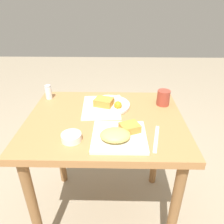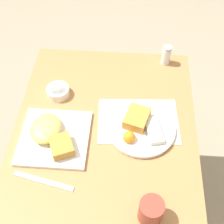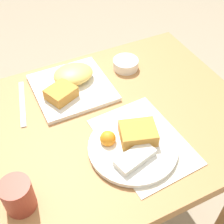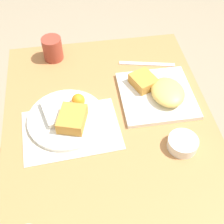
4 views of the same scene
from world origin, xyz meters
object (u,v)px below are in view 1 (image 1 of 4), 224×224
object	(u,v)px
coffee_mug	(163,98)
sauce_ramekin	(71,137)
plate_square_near	(119,135)
salt_shaker	(49,93)
plate_oval_far	(108,104)
butter_knife	(156,139)

from	to	relation	value
coffee_mug	sauce_ramekin	bearing A→B (deg)	-142.37
coffee_mug	plate_square_near	bearing A→B (deg)	-126.85
sauce_ramekin	salt_shaker	distance (m)	0.48
salt_shaker	coffee_mug	bearing A→B (deg)	-5.80
sauce_ramekin	salt_shaker	bearing A→B (deg)	116.80
plate_square_near	coffee_mug	xyz separation A→B (m)	(0.26, 0.34, 0.02)
plate_oval_far	sauce_ramekin	xyz separation A→B (m)	(-0.15, -0.33, -0.00)
sauce_ramekin	coffee_mug	size ratio (longest dim) A/B	1.01
plate_square_near	sauce_ramekin	xyz separation A→B (m)	(-0.21, -0.02, -0.00)
salt_shaker	butter_knife	world-z (taller)	salt_shaker
salt_shaker	butter_knife	bearing A→B (deg)	-34.68
salt_shaker	coffee_mug	xyz separation A→B (m)	(0.69, -0.07, 0.01)
plate_oval_far	salt_shaker	size ratio (longest dim) A/B	2.84
salt_shaker	coffee_mug	distance (m)	0.69
sauce_ramekin	salt_shaker	world-z (taller)	salt_shaker
sauce_ramekin	coffee_mug	xyz separation A→B (m)	(0.47, 0.36, 0.03)
plate_square_near	coffee_mug	distance (m)	0.43
plate_square_near	plate_oval_far	xyz separation A→B (m)	(-0.06, 0.31, -0.00)
plate_oval_far	salt_shaker	distance (m)	0.38
plate_square_near	plate_oval_far	world-z (taller)	plate_square_near
salt_shaker	plate_square_near	bearing A→B (deg)	-43.96
plate_oval_far	coffee_mug	distance (m)	0.32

